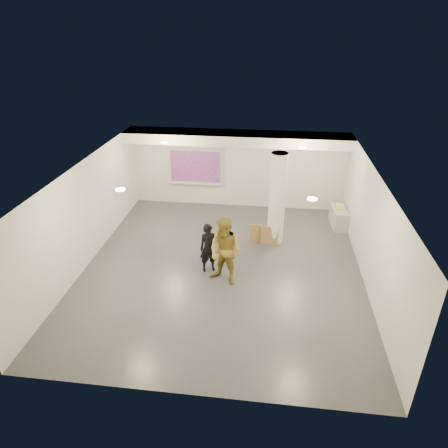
# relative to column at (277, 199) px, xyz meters

# --- Properties ---
(floor) EXTENTS (8.00, 9.00, 0.01)m
(floor) POSITION_rel_column_xyz_m (-1.50, -1.80, -1.50)
(floor) COLOR #373A3E
(floor) RESTS_ON ground
(ceiling) EXTENTS (8.00, 9.00, 0.01)m
(ceiling) POSITION_rel_column_xyz_m (-1.50, -1.80, 1.50)
(ceiling) COLOR silver
(ceiling) RESTS_ON floor
(wall_back) EXTENTS (8.00, 0.01, 3.00)m
(wall_back) POSITION_rel_column_xyz_m (-1.50, 2.70, 0.00)
(wall_back) COLOR silver
(wall_back) RESTS_ON floor
(wall_front) EXTENTS (8.00, 0.01, 3.00)m
(wall_front) POSITION_rel_column_xyz_m (-1.50, -6.30, 0.00)
(wall_front) COLOR silver
(wall_front) RESTS_ON floor
(wall_left) EXTENTS (0.01, 9.00, 3.00)m
(wall_left) POSITION_rel_column_xyz_m (-5.50, -1.80, 0.00)
(wall_left) COLOR silver
(wall_left) RESTS_ON floor
(wall_right) EXTENTS (0.01, 9.00, 3.00)m
(wall_right) POSITION_rel_column_xyz_m (2.50, -1.80, 0.00)
(wall_right) COLOR silver
(wall_right) RESTS_ON floor
(soffit_band) EXTENTS (8.00, 1.10, 0.36)m
(soffit_band) POSITION_rel_column_xyz_m (-1.50, 2.15, 1.32)
(soffit_band) COLOR white
(soffit_band) RESTS_ON ceiling
(downlight_nw) EXTENTS (0.22, 0.22, 0.02)m
(downlight_nw) POSITION_rel_column_xyz_m (-3.70, 0.70, 1.48)
(downlight_nw) COLOR #FFCC85
(downlight_nw) RESTS_ON ceiling
(downlight_ne) EXTENTS (0.22, 0.22, 0.02)m
(downlight_ne) POSITION_rel_column_xyz_m (0.70, 0.70, 1.48)
(downlight_ne) COLOR #FFCC85
(downlight_ne) RESTS_ON ceiling
(downlight_sw) EXTENTS (0.22, 0.22, 0.02)m
(downlight_sw) POSITION_rel_column_xyz_m (-3.70, -3.30, 1.48)
(downlight_sw) COLOR #FFCC85
(downlight_sw) RESTS_ON ceiling
(downlight_se) EXTENTS (0.22, 0.22, 0.02)m
(downlight_se) POSITION_rel_column_xyz_m (0.70, -3.30, 1.48)
(downlight_se) COLOR #FFCC85
(downlight_se) RESTS_ON ceiling
(column) EXTENTS (0.52, 0.52, 3.00)m
(column) POSITION_rel_column_xyz_m (0.00, 0.00, 0.00)
(column) COLOR white
(column) RESTS_ON floor
(projection_screen) EXTENTS (2.10, 0.13, 1.42)m
(projection_screen) POSITION_rel_column_xyz_m (-3.10, 2.65, 0.03)
(projection_screen) COLOR silver
(projection_screen) RESTS_ON wall_back
(credenza) EXTENTS (0.56, 1.16, 0.66)m
(credenza) POSITION_rel_column_xyz_m (2.22, 1.40, -1.17)
(credenza) COLOR #9FA1A4
(credenza) RESTS_ON floor
(papers_stack) EXTENTS (0.35, 0.40, 0.02)m
(papers_stack) POSITION_rel_column_xyz_m (2.24, 1.64, -0.83)
(papers_stack) COLOR silver
(papers_stack) RESTS_ON credenza
(postit_pad) EXTENTS (0.29, 0.34, 0.03)m
(postit_pad) POSITION_rel_column_xyz_m (2.17, 1.46, -0.83)
(postit_pad) COLOR yellow
(postit_pad) RESTS_ON credenza
(cardboard_back) EXTENTS (0.57, 0.13, 0.62)m
(cardboard_back) POSITION_rel_column_xyz_m (-0.18, -0.22, -1.19)
(cardboard_back) COLOR olive
(cardboard_back) RESTS_ON floor
(cardboard_front) EXTENTS (0.54, 0.19, 0.58)m
(cardboard_front) POSITION_rel_column_xyz_m (-0.59, -0.06, -1.21)
(cardboard_front) COLOR olive
(cardboard_front) RESTS_ON floor
(woman) EXTENTS (0.63, 0.53, 1.47)m
(woman) POSITION_rel_column_xyz_m (-1.87, -1.93, -0.77)
(woman) COLOR black
(woman) RESTS_ON floor
(man) EXTENTS (1.17, 1.07, 1.95)m
(man) POSITION_rel_column_xyz_m (-1.33, -2.47, -0.52)
(man) COLOR olive
(man) RESTS_ON floor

